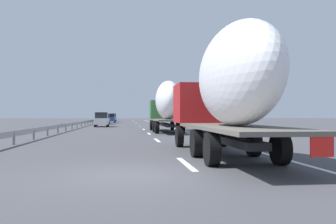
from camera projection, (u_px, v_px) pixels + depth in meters
The scene contains 23 objects.
ground_plane at pixel (127, 127), 49.05m from camera, with size 260.00×260.00×0.00m, color #424247.
lane_stripe_0 at pixel (186, 164), 11.52m from camera, with size 3.20×0.20×0.01m, color white.
lane_stripe_1 at pixel (157, 140), 22.34m from camera, with size 3.20×0.20×0.01m, color white.
lane_stripe_2 at pixel (149, 134), 30.44m from camera, with size 3.20×0.20×0.01m, color white.
lane_stripe_3 at pixel (144, 129), 39.53m from camera, with size 3.20×0.20×0.01m, color white.
lane_stripe_4 at pixel (140, 126), 51.03m from camera, with size 3.20×0.20×0.01m, color white.
lane_stripe_5 at pixel (139, 126), 52.07m from camera, with size 3.20×0.20×0.01m, color white.
lane_stripe_6 at pixel (136, 123), 71.93m from camera, with size 3.20×0.20×0.01m, color white.
lane_stripe_7 at pixel (136, 123), 69.98m from camera, with size 3.20×0.20×0.01m, color white.
lane_stripe_8 at pixel (134, 121), 90.10m from camera, with size 3.20×0.20×0.01m, color white.
lane_stripe_9 at pixel (133, 120), 105.61m from camera, with size 3.20×0.20×0.01m, color white.
edge_line_right at pixel (163, 125), 54.66m from camera, with size 110.00×0.20×0.01m, color white.
truck_lead at pixel (167, 104), 33.20m from camera, with size 12.40×2.55×4.63m.
truck_trailing at pixel (227, 87), 13.27m from camera, with size 12.25×2.55×4.66m.
car_blue_sedan at pixel (111, 118), 73.88m from camera, with size 4.55×1.86×1.87m.
car_black_suv at pixel (105, 119), 62.13m from camera, with size 4.38×1.74×1.85m.
car_white_van at pixel (102, 120), 48.29m from camera, with size 4.56×1.81×1.95m.
car_silver_hatch at pixel (113, 117), 92.18m from camera, with size 4.24×1.75×2.00m.
road_sign at pixel (174, 110), 51.68m from camera, with size 0.10×0.90×3.26m.
tree_0 at pixel (200, 99), 58.00m from camera, with size 2.82×2.82×6.90m.
tree_1 at pixel (175, 105), 95.91m from camera, with size 3.13×3.13×6.63m.
tree_2 at pixel (166, 102), 89.01m from camera, with size 3.40×3.40×7.74m.
guardrail_median at pixel (85, 122), 51.34m from camera, with size 94.00×0.10×0.76m.
Camera 1 is at (-9.39, 0.12, 1.57)m, focal length 38.34 mm.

